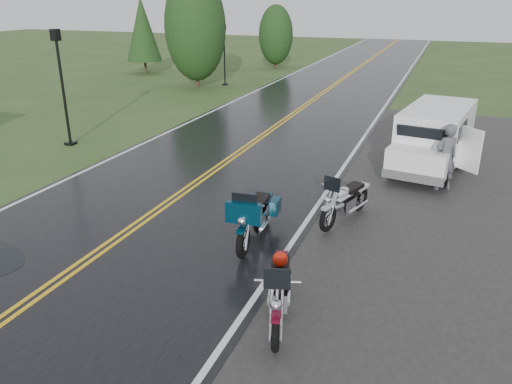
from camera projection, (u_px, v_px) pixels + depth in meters
The scene contains 12 objects.
ground at pixel (106, 248), 11.06m from camera, with size 120.00×120.00×0.00m, color #2D471E.
road at pixel (262, 137), 19.75m from camera, with size 8.00×100.00×0.04m, color black.
motorcycle_red at pixel (276, 315), 7.61m from camera, with size 0.83×2.28×1.35m, color #52091A, non-canonical shape.
motorcycle_teal at pixel (243, 230), 10.32m from camera, with size 0.87×2.40×1.42m, color #052637, non-canonical shape.
motorcycle_silver at pixel (328, 208), 11.50m from camera, with size 0.81×2.22×1.31m, color #ADB0B5, non-canonical shape.
van_white at pixel (395, 147), 14.96m from camera, with size 1.88×5.02×1.97m, color white, non-canonical shape.
person_at_van at pixel (445, 158), 14.03m from camera, with size 0.70×0.46×1.92m, color #4F4F54.
lamp_post_near_left at pixel (63, 88), 17.99m from camera, with size 0.36×0.36×4.20m, color black, non-canonical shape.
lamp_post_far_left at pixel (224, 55), 30.58m from camera, with size 0.31×0.31×3.64m, color black, non-canonical shape.
tree_left_mid at pixel (196, 39), 29.46m from camera, with size 3.62×3.62×5.65m, color #1E3D19, non-canonical shape.
tree_left_far at pixel (276, 41), 37.76m from camera, with size 2.58×2.58×3.96m, color #1E3D19, non-canonical shape.
pine_left_far at pixel (143, 37), 34.90m from camera, with size 2.44×2.44×5.08m, color #1E3D19, non-canonical shape.
Camera 1 is at (6.62, -8.00, 5.23)m, focal length 35.00 mm.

